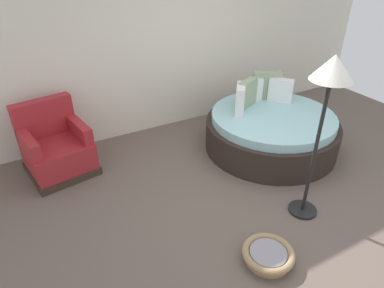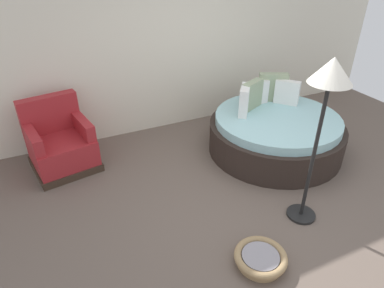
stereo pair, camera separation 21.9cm
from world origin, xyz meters
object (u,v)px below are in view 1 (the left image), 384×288
round_daybed (270,130)px  pet_basket (268,255)px  red_armchair (56,149)px  floor_lamp (330,85)px

round_daybed → pet_basket: (-1.39, -1.67, -0.22)m
red_armchair → pet_basket: (1.48, -2.56, -0.26)m
red_armchair → pet_basket: bearing=-60.0°
red_armchair → pet_basket: size_ratio=1.84×
red_armchair → floor_lamp: bearing=-43.8°
round_daybed → pet_basket: 2.19m
pet_basket → floor_lamp: bearing=24.1°
pet_basket → floor_lamp: floor_lamp is taller
pet_basket → red_armchair: bearing=120.0°
red_armchair → round_daybed: bearing=-17.2°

